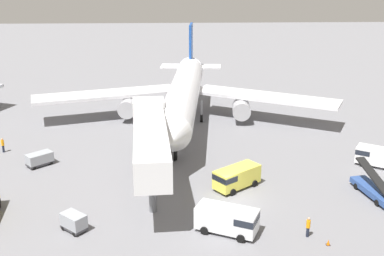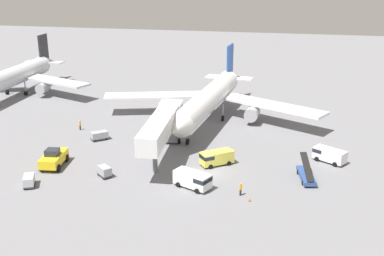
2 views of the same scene
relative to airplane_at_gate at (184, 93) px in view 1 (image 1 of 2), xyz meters
The scene contains 12 objects.
ground_plane 24.53m from the airplane_at_gate, 79.80° to the right, with size 300.00×300.00×0.00m, color slate.
airplane_at_gate is the anchor object (origin of this frame).
jet_bridge 20.02m from the airplane_at_gate, 100.96° to the right, with size 4.50×19.16×6.95m.
belt_loader_truck 29.28m from the airplane_at_gate, 52.85° to the right, with size 2.73×6.03×2.91m.
service_van_far_right 29.26m from the airplane_at_gate, 84.25° to the right, with size 5.45×4.03×2.15m.
service_van_outer_right 21.54m from the airplane_at_gate, 77.59° to the right, with size 5.08×4.51×2.10m.
service_van_near_left 26.53m from the airplane_at_gate, 37.53° to the right, with size 5.12×4.29×2.02m.
baggage_cart_near_center 22.08m from the airplane_at_gate, 138.55° to the right, with size 3.03×2.91×1.45m.
baggage_cart_rear_right 30.05m from the airplane_at_gate, 109.32° to the right, with size 2.44×2.35×1.52m.
ground_crew_worker_foreground 24.28m from the airplane_at_gate, 154.70° to the right, with size 0.42×0.42×1.79m.
ground_crew_worker_midground 31.47m from the airplane_at_gate, 72.74° to the right, with size 0.42×0.42×1.76m.
safety_cone_alpha 33.16m from the airplane_at_gate, 71.22° to the right, with size 0.31×0.31×0.49m.
Camera 1 is at (-5.72, -38.58, 20.71)m, focal length 43.47 mm.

